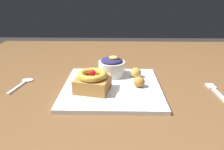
% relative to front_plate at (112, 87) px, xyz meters
% --- Properties ---
extents(dining_table, '(1.41, 1.07, 0.73)m').
position_rel_front_plate_xyz_m(dining_table, '(0.04, 0.12, -0.09)').
color(dining_table, brown).
rests_on(dining_table, ground_plane).
extents(front_plate, '(0.30, 0.30, 0.01)m').
position_rel_front_plate_xyz_m(front_plate, '(0.00, 0.00, 0.00)').
color(front_plate, white).
rests_on(front_plate, dining_table).
extents(cake_slice, '(0.11, 0.11, 0.07)m').
position_rel_front_plate_xyz_m(cake_slice, '(-0.06, -0.03, 0.04)').
color(cake_slice, '#B77F3D').
rests_on(cake_slice, front_plate).
extents(berry_ramekin, '(0.09, 0.09, 0.07)m').
position_rel_front_plate_xyz_m(berry_ramekin, '(-0.00, 0.09, 0.04)').
color(berry_ramekin, silver).
rests_on(berry_ramekin, front_plate).
extents(fritter_front, '(0.04, 0.03, 0.03)m').
position_rel_front_plate_xyz_m(fritter_front, '(0.08, -0.01, 0.02)').
color(fritter_front, '#BC7F38').
rests_on(fritter_front, front_plate).
extents(fritter_middle, '(0.04, 0.04, 0.03)m').
position_rel_front_plate_xyz_m(fritter_middle, '(0.08, 0.07, 0.02)').
color(fritter_middle, gold).
rests_on(fritter_middle, front_plate).
extents(fork, '(0.03, 0.13, 0.00)m').
position_rel_front_plate_xyz_m(fork, '(0.32, -0.01, -0.00)').
color(fork, silver).
rests_on(fork, dining_table).
extents(spoon, '(0.04, 0.13, 0.00)m').
position_rel_front_plate_xyz_m(spoon, '(-0.30, 0.03, -0.00)').
color(spoon, silver).
rests_on(spoon, dining_table).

